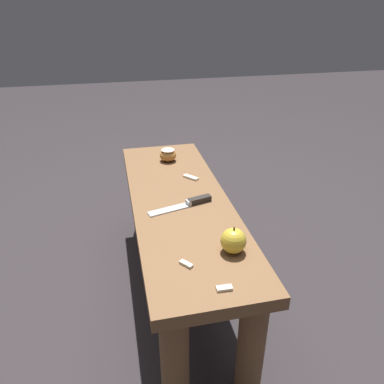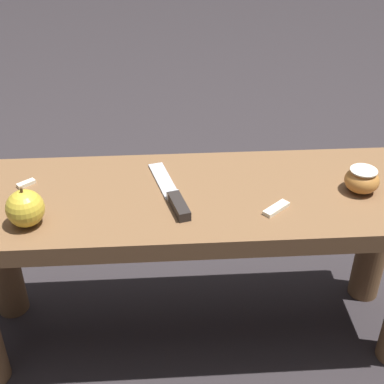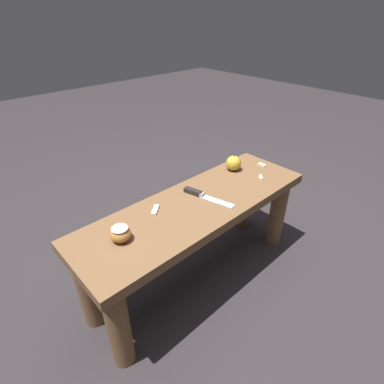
{
  "view_description": "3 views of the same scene",
  "coord_description": "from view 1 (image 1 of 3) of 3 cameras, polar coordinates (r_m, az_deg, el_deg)",
  "views": [
    {
      "loc": [
        1.12,
        -0.21,
        1.05
      ],
      "look_at": [
        0.01,
        0.04,
        0.44
      ],
      "focal_mm": 35.0,
      "sensor_mm": 36.0,
      "label": 1
    },
    {
      "loc": [
        0.06,
        0.92,
        1.02
      ],
      "look_at": [
        0.01,
        0.04,
        0.44
      ],
      "focal_mm": 50.0,
      "sensor_mm": 36.0,
      "label": 2
    },
    {
      "loc": [
        -0.7,
        -0.71,
        1.08
      ],
      "look_at": [
        0.01,
        0.04,
        0.44
      ],
      "focal_mm": 28.0,
      "sensor_mm": 36.0,
      "label": 3
    }
  ],
  "objects": [
    {
      "name": "apple_cut",
      "position": [
        1.61,
        -3.68,
        5.63
      ],
      "size": [
        0.07,
        0.07,
        0.05
      ],
      "color": "#B27233",
      "rests_on": "wooden_bench"
    },
    {
      "name": "apple_slice_near_bowl",
      "position": [
        0.94,
        4.94,
        -14.4
      ],
      "size": [
        0.02,
        0.04,
        0.01
      ],
      "color": "silver",
      "rests_on": "wooden_bench"
    },
    {
      "name": "wooden_bench",
      "position": [
        1.36,
        -1.77,
        -4.82
      ],
      "size": [
        1.05,
        0.33,
        0.41
      ],
      "color": "brown",
      "rests_on": "ground_plane"
    },
    {
      "name": "apple_whole",
      "position": [
        1.04,
        6.33,
        -7.39
      ],
      "size": [
        0.07,
        0.07,
        0.08
      ],
      "color": "gold",
      "rests_on": "wooden_bench"
    },
    {
      "name": "knife",
      "position": [
        1.27,
        -0.33,
        -1.66
      ],
      "size": [
        0.08,
        0.23,
        0.02
      ],
      "rotation": [
        0.0,
        0.0,
        -1.32
      ],
      "color": "#B7BABF",
      "rests_on": "wooden_bench"
    },
    {
      "name": "ground_plane",
      "position": [
        1.55,
        -1.6,
        -14.5
      ],
      "size": [
        8.0,
        8.0,
        0.0
      ],
      "primitive_type": "plane",
      "color": "#2D282B"
    },
    {
      "name": "apple_slice_center",
      "position": [
        1.46,
        -0.19,
        2.25
      ],
      "size": [
        0.06,
        0.06,
        0.01
      ],
      "color": "silver",
      "rests_on": "wooden_bench"
    },
    {
      "name": "apple_slice_near_knife",
      "position": [
        1.01,
        -0.89,
        -10.91
      ],
      "size": [
        0.04,
        0.04,
        0.01
      ],
      "color": "silver",
      "rests_on": "wooden_bench"
    }
  ]
}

